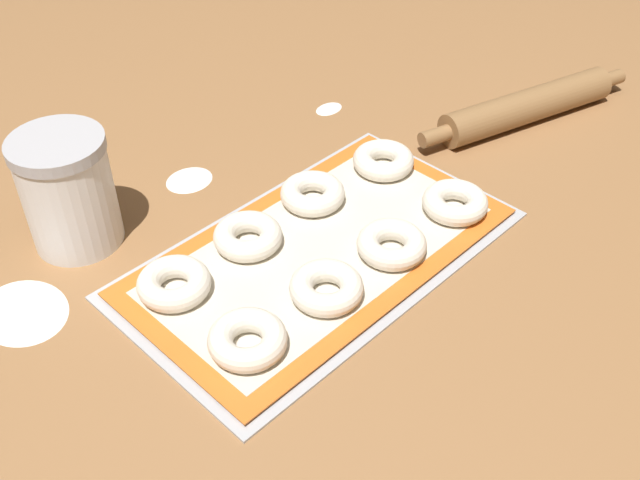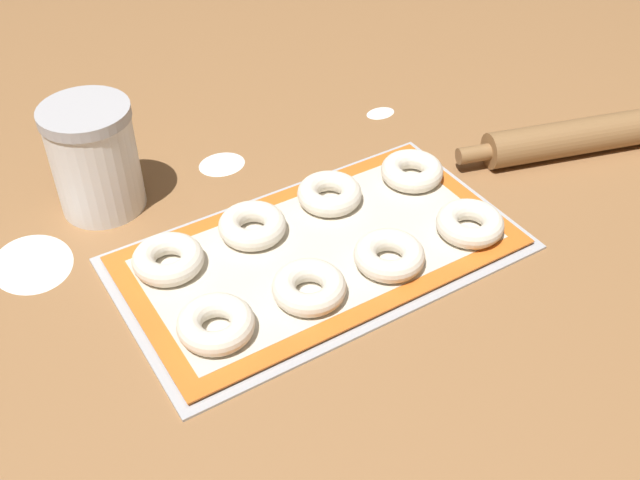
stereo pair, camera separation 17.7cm
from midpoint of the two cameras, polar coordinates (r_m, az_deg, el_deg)
ground_plane at (r=0.99m, az=-4.26°, el=-1.77°), size 2.80×2.80×0.00m
baking_tray at (r=1.00m, az=-5.05°, el=-1.35°), size 0.53×0.30×0.01m
baking_mat at (r=0.99m, az=-5.07°, el=-1.12°), size 0.51×0.28×0.00m
bagel_front_far_left at (r=0.87m, az=-11.41°, el=-7.96°), size 0.09×0.09×0.03m
bagel_front_mid_left at (r=0.91m, az=-5.02°, el=-4.09°), size 0.09×0.09×0.03m
bagel_front_mid_right at (r=0.97m, az=0.37°, el=-0.73°), size 0.09×0.09×0.03m
bagel_front_far_right at (r=1.04m, az=5.59°, el=2.52°), size 0.09×0.09×0.03m
bagel_back_far_left at (r=0.95m, az=-16.33°, el=-3.62°), size 0.09×0.09×0.03m
bagel_back_mid_left at (r=1.00m, az=-10.57°, el=-0.10°), size 0.09×0.09×0.03m
bagel_back_mid_right at (r=1.06m, az=-5.33°, el=3.21°), size 0.09×0.09×0.03m
bagel_back_far_right at (r=1.12m, az=0.40°, el=5.79°), size 0.09×0.09×0.03m
flour_canister at (r=1.05m, az=-23.31°, el=3.07°), size 0.12×0.12×0.16m
rolling_pin at (r=1.28m, az=11.76°, el=9.71°), size 0.42×0.15×0.06m
flour_patch_near at (r=1.02m, az=-26.45°, el=-5.32°), size 0.10×0.12×0.00m
flour_patch_far at (r=1.30m, az=-3.23°, el=9.75°), size 0.05×0.04×0.00m
flour_patch_side at (r=1.16m, az=-14.28°, el=4.19°), size 0.07×0.06×0.00m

